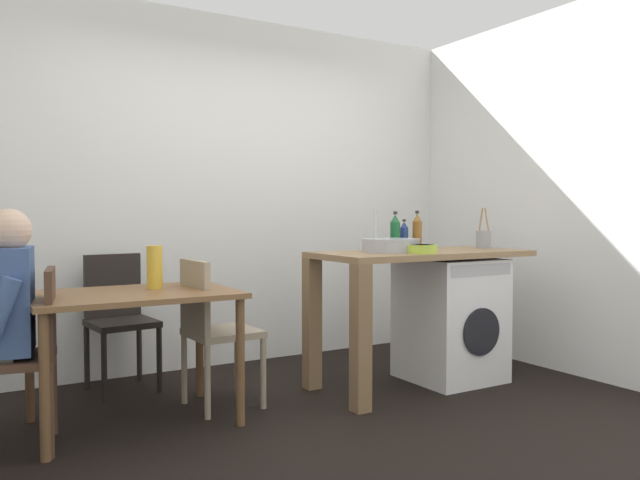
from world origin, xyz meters
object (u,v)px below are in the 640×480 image
Objects in this scene: chair_spare_by_wall at (118,313)px; vase at (155,267)px; dining_table at (133,309)px; utensil_crock at (483,239)px; washing_machine at (450,319)px; bottle_tall_green at (395,232)px; chair_opposite at (212,325)px; bottle_clear_small at (417,232)px; bottle_squat_brown at (404,235)px; mixing_bowl at (421,248)px; chair_person_seat at (28,348)px.

chair_spare_by_wall is 0.77m from vase.
dining_table is 3.67× the size of utensil_crock.
washing_machine is 3.16× the size of bottle_tall_green.
chair_opposite is (0.48, 0.05, -0.14)m from dining_table.
washing_machine is at bearing -7.77° from vase.
bottle_clear_small reaches higher than bottle_tall_green.
chair_spare_by_wall is 1.98m from bottle_tall_green.
chair_opposite is 3.00× the size of utensil_crock.
bottle_clear_small is (2.05, 0.04, 0.40)m from dining_table.
washing_machine is 3.99× the size of bottle_squat_brown.
bottle_tall_green is 0.70m from utensil_crock.
chair_opposite is 4.37× the size of mixing_bowl.
mixing_bowl is at bearing -155.39° from washing_machine.
dining_table is at bearing -87.27° from chair_opposite.
vase is (-1.59, 0.47, -0.09)m from mixing_bowl.
utensil_crock is at bearing -2.79° from dining_table.
washing_machine is (1.70, -0.22, -0.08)m from chair_opposite.
dining_table is 0.29m from vase.
chair_spare_by_wall is at bearing 158.25° from bottle_tall_green.
vase reaches higher than chair_spare_by_wall.
vase is at bearing 178.85° from bottle_tall_green.
mixing_bowl is at bearing -105.75° from bottle_tall_green.
utensil_crock reaches higher than washing_machine.
bottle_clear_small is (-0.12, 0.22, 0.62)m from washing_machine.
bottle_tall_green is (2.41, 0.18, 0.54)m from chair_person_seat.
bottle_squat_brown reaches higher than chair_spare_by_wall.
bottle_tall_green is 1.26× the size of bottle_squat_brown.
chair_person_seat is 3.00× the size of utensil_crock.
chair_opposite is at bearing -179.20° from bottle_tall_green.
utensil_crock is (0.68, -0.19, -0.05)m from bottle_tall_green.
dining_table is 2.09m from bottle_clear_small.
washing_machine is 0.67m from bottle_clear_small.
bottle_clear_small is at bearing 1.24° from dining_table.
chair_person_seat is 2.72m from washing_machine.
bottle_tall_green reaches higher than chair_spare_by_wall.
vase is at bearing -102.19° from chair_opposite.
chair_person_seat is 1.00× the size of chair_spare_by_wall.
chair_person_seat is at bearing 178.66° from washing_machine.
mixing_bowl is (-0.43, -0.20, 0.52)m from washing_machine.
bottle_squat_brown is 0.53m from mixing_bowl.
washing_machine is at bearing -38.20° from bottle_tall_green.
chair_spare_by_wall is at bearing -25.81° from chair_person_seat.
bottle_squat_brown reaches higher than dining_table.
washing_machine is 0.68m from bottle_squat_brown.
chair_spare_by_wall is at bearing 159.87° from utensil_crock.
bottle_squat_brown is at bearing 126.39° from washing_machine.
dining_table is at bearing 177.21° from utensil_crock.
vase is (-1.72, 0.03, -0.18)m from bottle_tall_green.
bottle_tall_green is at bearing -1.15° from vase.
bottle_clear_small is (1.96, -0.73, 0.54)m from chair_spare_by_wall.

